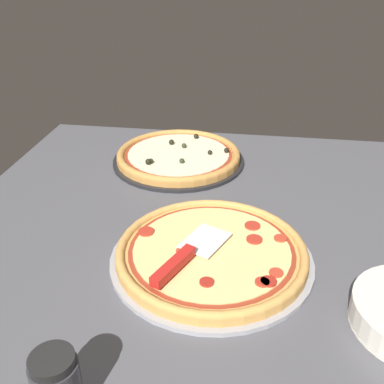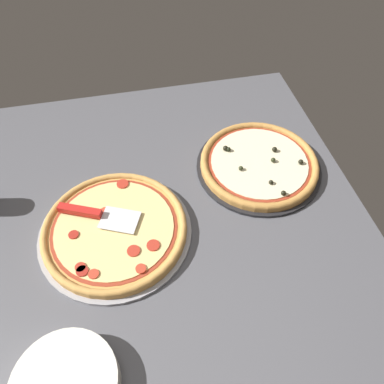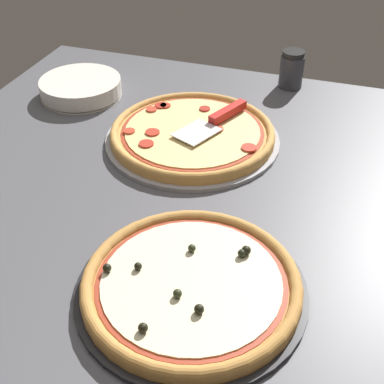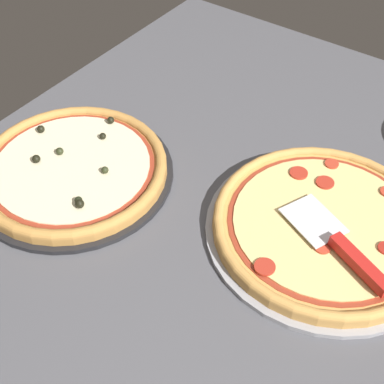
% 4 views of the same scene
% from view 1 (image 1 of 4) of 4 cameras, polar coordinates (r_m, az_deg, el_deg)
% --- Properties ---
extents(ground_plane, '(1.26, 1.17, 0.04)m').
position_cam_1_polar(ground_plane, '(1.08, 2.44, -4.83)').
color(ground_plane, '#4C4C51').
extents(pizza_pan_front, '(0.42, 0.42, 0.01)m').
position_cam_1_polar(pizza_pan_front, '(0.95, 2.48, -8.45)').
color(pizza_pan_front, '#939399').
rests_on(pizza_pan_front, ground_plane).
extents(pizza_front, '(0.40, 0.40, 0.03)m').
position_cam_1_polar(pizza_front, '(0.94, 2.52, -7.54)').
color(pizza_front, '#C68E47').
rests_on(pizza_front, pizza_pan_front).
extents(pizza_pan_back, '(0.40, 0.40, 0.01)m').
position_cam_1_polar(pizza_pan_back, '(1.37, -1.71, 4.03)').
color(pizza_pan_back, black).
rests_on(pizza_pan_back, ground_plane).
extents(pizza_back, '(0.37, 0.37, 0.04)m').
position_cam_1_polar(pizza_back, '(1.36, -1.72, 4.72)').
color(pizza_back, '#B77F3D').
rests_on(pizza_back, pizza_pan_back).
extents(serving_spatula, '(0.14, 0.23, 0.02)m').
position_cam_1_polar(serving_spatula, '(0.89, -1.29, -8.46)').
color(serving_spatula, silver).
rests_on(serving_spatula, pizza_front).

